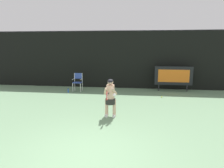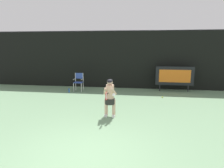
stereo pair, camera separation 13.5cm
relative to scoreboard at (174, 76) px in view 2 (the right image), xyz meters
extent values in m
cube|color=gray|center=(-3.37, -7.84, -0.96)|extent=(18.00, 22.00, 0.02)
cube|color=black|center=(-3.37, 0.66, 0.85)|extent=(18.00, 0.12, 3.60)
cylinder|color=#38383D|center=(-3.37, 0.66, 2.68)|extent=(18.00, 0.05, 0.05)
cube|color=black|center=(0.00, 0.00, 0.00)|extent=(2.20, 0.20, 1.10)
cube|color=orange|center=(0.00, -0.10, 0.00)|extent=(1.80, 0.01, 0.75)
cylinder|color=#2D2D33|center=(-0.83, 0.00, -0.75)|extent=(0.05, 0.05, 0.40)
cylinder|color=#2D2D33|center=(0.83, 0.00, -0.75)|extent=(0.05, 0.05, 0.40)
cylinder|color=white|center=(-5.93, -0.92, -0.69)|extent=(0.04, 0.04, 0.52)
cylinder|color=white|center=(-5.45, -0.92, -0.69)|extent=(0.04, 0.04, 0.52)
cylinder|color=white|center=(-5.93, -0.51, -0.69)|extent=(0.04, 0.04, 0.52)
cylinder|color=white|center=(-5.45, -0.51, -0.69)|extent=(0.04, 0.04, 0.52)
cube|color=#334B9D|center=(-5.69, -0.71, -0.41)|extent=(0.52, 0.44, 0.03)
cylinder|color=white|center=(-5.93, -0.51, -0.15)|extent=(0.04, 0.04, 0.56)
cylinder|color=white|center=(-5.45, -0.51, -0.15)|extent=(0.04, 0.04, 0.56)
cube|color=#334B9D|center=(-5.69, -0.51, -0.04)|extent=(0.48, 0.02, 0.34)
cylinder|color=white|center=(-5.93, -0.71, -0.21)|extent=(0.04, 0.44, 0.04)
cylinder|color=white|center=(-5.45, -0.71, -0.21)|extent=(0.04, 0.44, 0.04)
cylinder|color=blue|center=(-6.15, -1.11, -0.83)|extent=(0.07, 0.07, 0.24)
cylinder|color=black|center=(-6.15, -1.11, -0.69)|extent=(0.03, 0.03, 0.03)
cube|color=white|center=(-3.28, -4.85, -0.90)|extent=(0.11, 0.26, 0.09)
cube|color=white|center=(-2.98, -4.85, -0.90)|extent=(0.11, 0.26, 0.09)
cylinder|color=#DBB293|center=(-3.28, -4.80, -0.61)|extent=(0.13, 0.13, 0.68)
cylinder|color=#DBB293|center=(-2.98, -4.80, -0.61)|extent=(0.13, 0.13, 0.68)
cylinder|color=black|center=(-3.13, -4.80, -0.34)|extent=(0.39, 0.39, 0.22)
cylinder|color=#DBB293|center=(-3.13, -4.80, 0.02)|extent=(0.31, 0.31, 0.56)
sphere|color=#DBB293|center=(-3.13, -4.80, 0.40)|extent=(0.22, 0.22, 0.22)
ellipsoid|color=black|center=(-3.13, -4.80, 0.46)|extent=(0.22, 0.22, 0.12)
cube|color=black|center=(-3.13, -4.90, 0.42)|extent=(0.17, 0.12, 0.02)
cylinder|color=#DBB293|center=(-3.30, -4.97, 0.09)|extent=(0.20, 0.48, 0.37)
cylinder|color=#DBB293|center=(-2.97, -4.97, 0.09)|extent=(0.20, 0.48, 0.37)
cylinder|color=white|center=(-2.95, -5.09, -0.01)|extent=(0.13, 0.13, 0.12)
cylinder|color=black|center=(-3.17, -5.10, 0.02)|extent=(0.03, 0.28, 0.03)
torus|color=red|center=(-3.17, -5.41, 0.02)|extent=(0.02, 0.31, 0.31)
ellipsoid|color=silver|center=(-3.17, -5.41, 0.02)|extent=(0.01, 0.26, 0.26)
sphere|color=#CCDB3D|center=(-0.82, -1.60, -0.91)|extent=(0.07, 0.07, 0.07)
camera|label=1|loc=(-2.12, -12.24, 1.76)|focal=32.33mm
camera|label=2|loc=(-1.99, -12.22, 1.76)|focal=32.33mm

